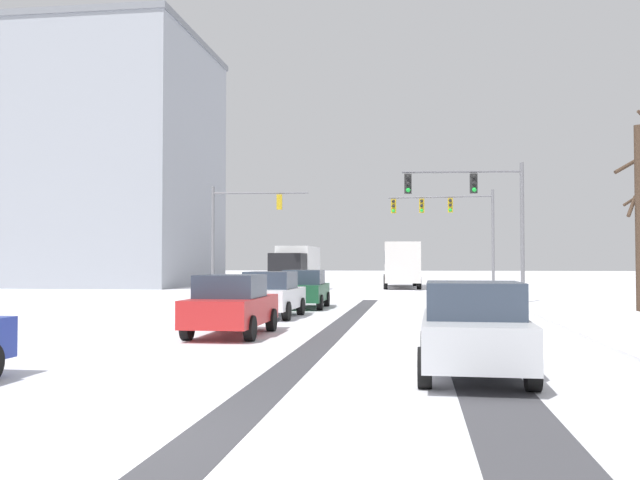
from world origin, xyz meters
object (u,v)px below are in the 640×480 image
Objects in this scene: traffic_signal_near_right at (480,204)px; bus_oncoming at (401,262)px; traffic_signal_far_left at (239,221)px; box_truck_delivery at (296,267)px; car_dark_green_lead at (304,289)px; traffic_signal_far_right at (450,217)px; office_building_far_left_block at (36,164)px; car_silver_fourth at (473,329)px; car_white_second at (271,294)px; car_red_third at (232,305)px.

bus_oncoming is at bearing 100.62° from traffic_signal_near_right.
box_truck_delivery is at bearing 66.07° from traffic_signal_far_left.
bus_oncoming is at bearing 81.80° from car_dark_green_lead.
traffic_signal_far_right is 36.50m from office_building_far_left_block.
car_silver_fourth is at bearing -87.17° from bus_oncoming.
car_dark_green_lead is 25.07m from bus_oncoming.
office_building_far_left_block reaches higher than car_silver_fourth.
traffic_signal_near_right reaches higher than car_silver_fourth.
office_building_far_left_block is (-24.23, 9.24, 8.69)m from box_truck_delivery.
car_dark_green_lead is 5.03m from car_white_second.
car_dark_green_lead is at bearing 108.37° from car_silver_fourth.
traffic_signal_near_right and traffic_signal_far_right have the same top height.
car_red_third is at bearing 134.70° from car_silver_fourth.
traffic_signal_near_right is 0.59× the size of bus_oncoming.
car_red_third is at bearing -95.99° from bus_oncoming.
traffic_signal_far_right is (12.68, 4.02, 0.40)m from traffic_signal_far_left.
car_dark_green_lead is at bearing 85.65° from car_white_second.
traffic_signal_near_right is 22.09m from bus_oncoming.
traffic_signal_far_right is 1.60× the size of car_silver_fourth.
office_building_far_left_block is (-27.17, 31.40, 9.51)m from car_white_second.
bus_oncoming is (-4.04, 21.56, -2.63)m from traffic_signal_near_right.
bus_oncoming is at bearing -2.95° from office_building_far_left_block.
traffic_signal_near_right is at bearing 61.38° from car_red_third.
traffic_signal_far_left reaches higher than bus_oncoming.
traffic_signal_far_right is at bearing -70.42° from bus_oncoming.
car_dark_green_lead is 17.88m from car_silver_fourth.
car_white_second and car_silver_fourth have the same top height.
office_building_far_left_block is (-31.12, 1.60, 8.33)m from bus_oncoming.
office_building_far_left_block reaches higher than car_dark_green_lead.
traffic_signal_far_left is 1.57× the size of car_white_second.
box_truck_delivery is at bearing -20.87° from office_building_far_left_block.
car_silver_fourth is at bearing -68.09° from traffic_signal_far_left.
car_silver_fourth is 0.37× the size of bus_oncoming.
office_building_far_left_block is (-27.55, 26.39, 9.51)m from car_dark_green_lead.
car_silver_fourth is (11.45, -28.48, -3.60)m from traffic_signal_far_left.
car_red_third is at bearing -88.25° from car_white_second.
traffic_signal_near_right is 0.98× the size of traffic_signal_far_right.
car_white_second is 1.00× the size of car_silver_fourth.
traffic_signal_near_right reaches higher than car_white_second.
traffic_signal_far_right reaches higher than car_white_second.
traffic_signal_near_right is 12.32m from traffic_signal_far_right.
office_building_far_left_block is at bearing 136.23° from car_dark_green_lead.
car_red_third is at bearing -76.02° from traffic_signal_far_left.
traffic_signal_far_left is 26.99m from office_building_far_left_block.
car_white_second is 1.01× the size of car_red_third.
traffic_signal_far_right is 0.23× the size of office_building_far_left_block.
box_truck_delivery reaches higher than car_silver_fourth.
traffic_signal_far_left is 0.98× the size of traffic_signal_far_right.
car_red_third is (-0.20, -11.08, 0.00)m from car_dark_green_lead.
bus_oncoming is at bearing 82.45° from car_white_second.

